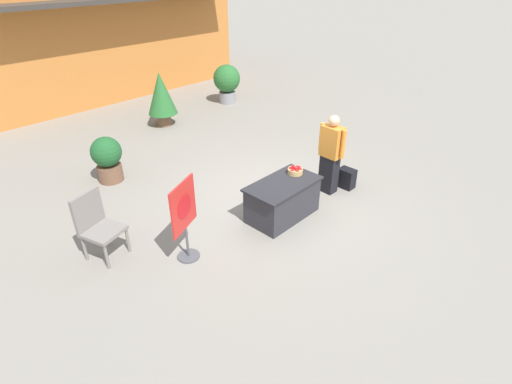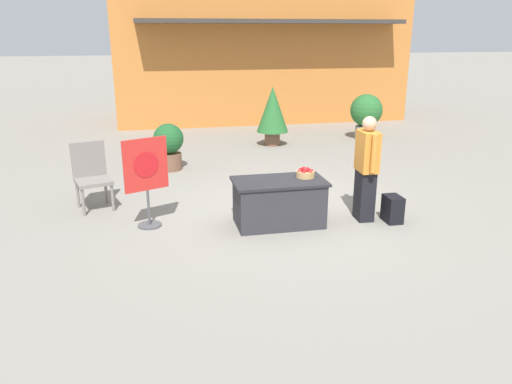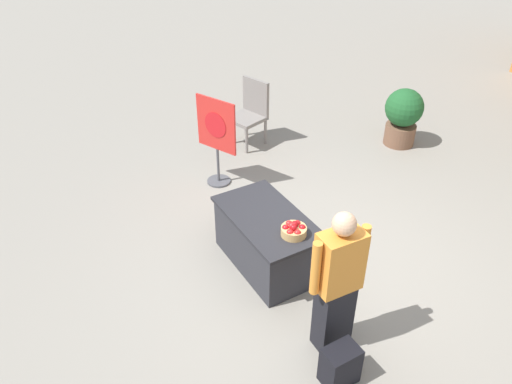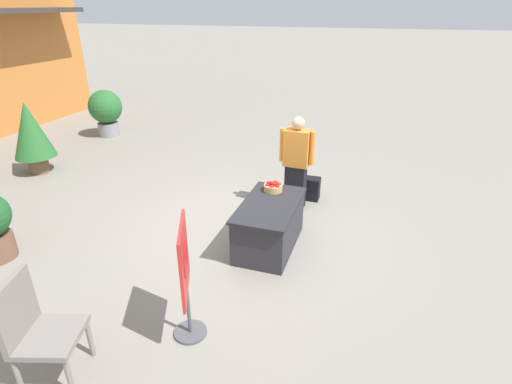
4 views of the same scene
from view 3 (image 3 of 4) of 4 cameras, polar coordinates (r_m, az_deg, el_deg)
ground_plane at (r=6.26m, az=6.74°, el=-8.03°), size 120.00×120.00×0.00m
display_table at (r=5.98m, az=1.27°, el=-5.53°), size 1.40×0.78×0.71m
apple_basket at (r=5.47m, az=4.33°, el=-4.33°), size 0.28×0.28×0.16m
person_visitor at (r=4.81m, az=9.24°, el=-10.24°), size 0.28×0.61×1.64m
backpack at (r=4.99m, az=9.59°, el=-18.94°), size 0.24×0.34×0.42m
poster_board at (r=7.33m, az=-4.51°, el=6.31°), size 0.65×0.36×1.37m
patio_chair at (r=8.58m, az=-0.62°, el=9.41°), size 0.69×0.69×1.11m
potted_plant_far_left at (r=8.90m, az=16.46°, el=8.45°), size 0.64×0.64×1.00m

